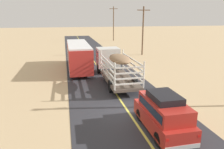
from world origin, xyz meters
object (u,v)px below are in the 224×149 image
(suv_near, at_px, (163,113))
(power_pole_mid, at_px, (143,29))
(livestock_truck, at_px, (112,61))
(power_pole_far, at_px, (114,23))
(bus, at_px, (78,55))

(suv_near, height_order, power_pole_mid, power_pole_mid)
(livestock_truck, bearing_deg, suv_near, -87.82)
(livestock_truck, xyz_separation_m, power_pole_mid, (8.14, 12.71, 2.50))
(power_pole_mid, bearing_deg, power_pole_far, 90.00)
(livestock_truck, distance_m, power_pole_far, 35.99)
(suv_near, distance_m, livestock_truck, 11.58)
(livestock_truck, relative_size, power_pole_mid, 1.21)
(suv_near, bearing_deg, power_pole_mid, 72.40)
(suv_near, bearing_deg, power_pole_far, 80.60)
(suv_near, bearing_deg, livestock_truck, 92.18)
(livestock_truck, bearing_deg, power_pole_far, 76.89)
(power_pole_mid, xyz_separation_m, power_pole_far, (0.00, 22.22, 0.46))
(suv_near, bearing_deg, bus, 102.83)
(bus, bearing_deg, power_pole_mid, 35.45)
(suv_near, xyz_separation_m, power_pole_mid, (7.70, 24.26, 3.14))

